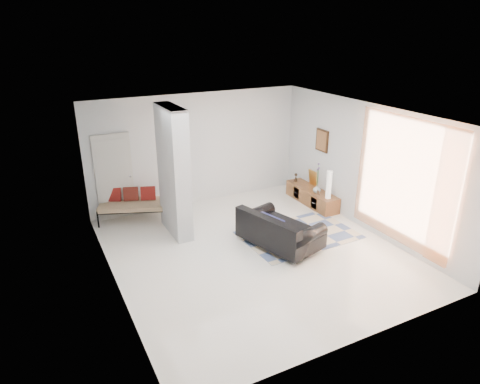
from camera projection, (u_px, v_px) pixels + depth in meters
name	position (u px, v px, depth m)	size (l,w,h in m)	color
floor	(255.00, 252.00, 8.72)	(6.00, 6.00, 0.00)	white
ceiling	(256.00, 115.00, 7.69)	(6.00, 6.00, 0.00)	white
wall_back	(197.00, 149.00, 10.69)	(6.00, 6.00, 0.00)	silver
wall_front	(364.00, 259.00, 5.72)	(6.00, 6.00, 0.00)	silver
wall_left	(110.00, 215.00, 7.04)	(6.00, 6.00, 0.00)	silver
wall_right	(365.00, 167.00, 9.37)	(6.00, 6.00, 0.00)	silver
partition_column	(174.00, 172.00, 9.07)	(0.35, 1.20, 2.80)	#B3B7BB
hallway_door	(114.00, 177.00, 9.91)	(0.85, 0.06, 2.04)	silver
curtain	(403.00, 182.00, 8.36)	(2.55, 2.55, 0.00)	#FF8D43
wall_art	(322.00, 141.00, 10.53)	(0.04, 0.45, 0.55)	#3F2411
media_console	(312.00, 196.00, 10.98)	(0.45, 1.73, 0.80)	brown
loveseat	(278.00, 231.00, 8.81)	(1.42, 1.89, 0.76)	silver
daybed	(136.00, 203.00, 10.02)	(1.88, 1.31, 0.77)	black
area_rug	(299.00, 235.00, 9.40)	(2.44, 1.63, 0.01)	beige
cylinder_lamp	(329.00, 185.00, 10.22)	(0.13, 0.13, 0.69)	silver
bronze_figurine	(296.00, 177.00, 11.41)	(0.11, 0.11, 0.22)	#2E2114
vase	(317.00, 189.00, 10.64)	(0.19, 0.19, 0.20)	silver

